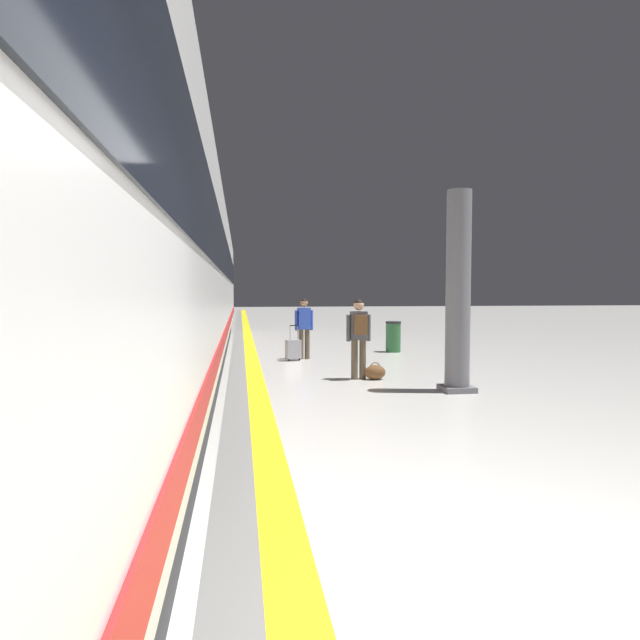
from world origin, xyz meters
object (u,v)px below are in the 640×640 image
(passenger_mid, at_px, (304,324))
(waste_bin, at_px, (393,337))
(suitcase_mid, at_px, (293,349))
(duffel_bag_near, at_px, (375,372))
(platform_pillar, at_px, (458,296))
(high_speed_train, at_px, (138,251))
(passenger_near, at_px, (359,332))

(passenger_mid, distance_m, waste_bin, 3.13)
(suitcase_mid, bearing_deg, duffel_bag_near, -67.32)
(platform_pillar, bearing_deg, suitcase_mid, 117.95)
(high_speed_train, distance_m, passenger_mid, 5.89)
(high_speed_train, bearing_deg, waste_bin, 43.04)
(suitcase_mid, distance_m, platform_pillar, 5.53)
(suitcase_mid, height_order, waste_bin, suitcase_mid)
(high_speed_train, relative_size, passenger_near, 19.34)
(high_speed_train, height_order, passenger_near, high_speed_train)
(high_speed_train, height_order, suitcase_mid, high_speed_train)
(duffel_bag_near, relative_size, suitcase_mid, 0.47)
(passenger_mid, height_order, platform_pillar, platform_pillar)
(passenger_mid, distance_m, suitcase_mid, 0.77)
(high_speed_train, relative_size, suitcase_mid, 34.08)
(duffel_bag_near, xyz_separation_m, suitcase_mid, (-1.36, 3.26, 0.15))
(high_speed_train, height_order, passenger_mid, high_speed_train)
(platform_pillar, distance_m, waste_bin, 6.45)
(duffel_bag_near, height_order, suitcase_mid, suitcase_mid)
(passenger_near, xyz_separation_m, duffel_bag_near, (0.32, -0.09, -0.82))
(duffel_bag_near, height_order, waste_bin, waste_bin)
(high_speed_train, xyz_separation_m, passenger_mid, (3.41, 4.54, -1.57))
(passenger_mid, distance_m, platform_pillar, 5.53)
(passenger_mid, bearing_deg, high_speed_train, -126.94)
(passenger_near, relative_size, passenger_mid, 1.02)
(high_speed_train, distance_m, suitcase_mid, 5.69)
(passenger_near, relative_size, platform_pillar, 0.46)
(duffel_bag_near, distance_m, waste_bin, 5.15)
(passenger_near, bearing_deg, passenger_mid, 101.77)
(high_speed_train, xyz_separation_m, passenger_near, (4.13, 1.08, -1.53))
(passenger_mid, height_order, waste_bin, passenger_mid)
(suitcase_mid, bearing_deg, platform_pillar, -62.05)
(passenger_near, distance_m, platform_pillar, 2.27)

